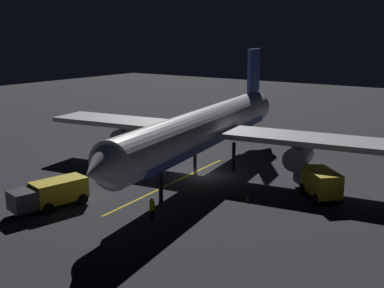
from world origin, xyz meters
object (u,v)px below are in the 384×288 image
at_px(airliner, 206,128).
at_px(traffic_cone_under_wing, 85,180).
at_px(traffic_cone_near_left, 112,175).
at_px(ground_crew_worker, 152,209).
at_px(traffic_cone_near_right, 154,205).
at_px(traffic_cone_far, 248,199).
at_px(baggage_truck, 52,194).
at_px(catering_truck, 318,182).

xyz_separation_m(airliner, traffic_cone_under_wing, (7.71, 9.09, -4.33)).
relative_size(traffic_cone_near_left, traffic_cone_under_wing, 1.00).
height_order(ground_crew_worker, traffic_cone_under_wing, ground_crew_worker).
height_order(ground_crew_worker, traffic_cone_near_right, ground_crew_worker).
bearing_deg(traffic_cone_far, traffic_cone_near_left, 6.34).
height_order(baggage_truck, traffic_cone_far, baggage_truck).
bearing_deg(traffic_cone_under_wing, traffic_cone_near_right, 171.47).
distance_m(ground_crew_worker, traffic_cone_near_right, 2.73).
bearing_deg(ground_crew_worker, airliner, -74.68).
height_order(baggage_truck, traffic_cone_near_right, baggage_truck).
bearing_deg(traffic_cone_near_right, baggage_truck, 35.11).
distance_m(baggage_truck, ground_crew_worker, 8.65).
bearing_deg(traffic_cone_far, baggage_truck, 40.03).
bearing_deg(catering_truck, ground_crew_worker, 56.59).
bearing_deg(traffic_cone_far, airliner, -33.89).
xyz_separation_m(baggage_truck, traffic_cone_near_left, (1.85, -8.68, -0.91)).
xyz_separation_m(baggage_truck, traffic_cone_near_right, (-6.66, -4.68, -0.91)).
relative_size(ground_crew_worker, traffic_cone_near_right, 3.16).
xyz_separation_m(airliner, traffic_cone_near_right, (-1.87, 10.53, -4.33)).
height_order(airliner, baggage_truck, airliner).
height_order(baggage_truck, traffic_cone_near_left, baggage_truck).
distance_m(baggage_truck, traffic_cone_near_right, 8.20).
height_order(catering_truck, traffic_cone_under_wing, catering_truck).
xyz_separation_m(traffic_cone_under_wing, traffic_cone_far, (-15.11, -4.12, 0.00)).
xyz_separation_m(airliner, ground_crew_worker, (-3.47, 12.65, -3.70)).
bearing_deg(traffic_cone_far, catering_truck, -131.97).
height_order(ground_crew_worker, traffic_cone_near_left, ground_crew_worker).
relative_size(airliner, traffic_cone_near_left, 67.70).
height_order(traffic_cone_near_left, traffic_cone_near_right, same).
relative_size(traffic_cone_near_left, traffic_cone_far, 1.00).
distance_m(catering_truck, ground_crew_worker, 14.85).
bearing_deg(airliner, traffic_cone_under_wing, 49.68).
distance_m(airliner, traffic_cone_under_wing, 12.68).
distance_m(traffic_cone_near_right, traffic_cone_under_wing, 9.69).
distance_m(ground_crew_worker, traffic_cone_near_left, 11.83).
bearing_deg(ground_crew_worker, traffic_cone_near_left, -31.19).
distance_m(ground_crew_worker, traffic_cone_under_wing, 11.75).
bearing_deg(traffic_cone_under_wing, traffic_cone_near_left, -112.81).
bearing_deg(catering_truck, traffic_cone_under_wing, 24.53).
bearing_deg(catering_truck, traffic_cone_far, 48.03).
height_order(catering_truck, ground_crew_worker, catering_truck).
bearing_deg(airliner, ground_crew_worker, 105.32).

